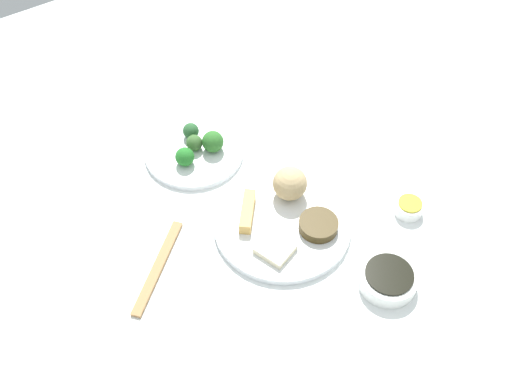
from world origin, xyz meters
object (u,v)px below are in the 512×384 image
(sauce_ramekin_hot_mustard, at_px, (409,208))
(chopsticks_pair, at_px, (158,267))
(soy_sauce_bowl, at_px, (388,279))
(broccoli_plate, at_px, (194,151))
(main_plate, at_px, (282,224))

(sauce_ramekin_hot_mustard, distance_m, chopsticks_pair, 0.54)
(soy_sauce_bowl, bearing_deg, chopsticks_pair, 51.15)
(broccoli_plate, xyz_separation_m, chopsticks_pair, (-0.23, 0.22, -0.00))
(sauce_ramekin_hot_mustard, height_order, chopsticks_pair, sauce_ramekin_hot_mustard)
(main_plate, bearing_deg, broccoli_plate, 9.00)
(soy_sauce_bowl, xyz_separation_m, sauce_ramekin_hot_mustard, (0.11, -0.16, -0.00))
(broccoli_plate, relative_size, sauce_ramekin_hot_mustard, 3.80)
(sauce_ramekin_hot_mustard, bearing_deg, broccoli_plate, 35.47)
(main_plate, distance_m, broccoli_plate, 0.29)
(broccoli_plate, distance_m, soy_sauce_bowl, 0.53)
(sauce_ramekin_hot_mustard, bearing_deg, chopsticks_pair, 70.82)
(soy_sauce_bowl, distance_m, chopsticks_pair, 0.45)
(broccoli_plate, bearing_deg, chopsticks_pair, 136.37)
(chopsticks_pair, bearing_deg, main_plate, -101.94)
(main_plate, xyz_separation_m, soy_sauce_bowl, (-0.23, -0.09, 0.01))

